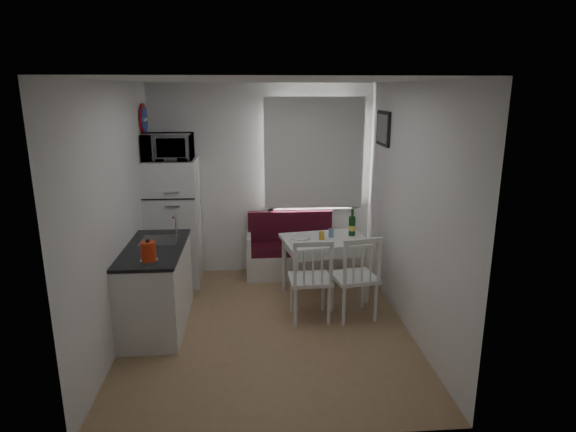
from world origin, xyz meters
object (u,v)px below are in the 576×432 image
object	(u,v)px
chair_left	(311,271)
microwave	(168,147)
kettle	(148,251)
kitchen_counter	(157,286)
chair_right	(357,269)
wine_bottle	(352,222)
fridge	(174,222)
bench	(291,255)
dining_table	(325,245)

from	to	relation	value
chair_left	microwave	size ratio (longest dim) A/B	0.86
kettle	chair_left	bearing A→B (deg)	14.27
microwave	kettle	size ratio (longest dim) A/B	2.64
kitchen_counter	kettle	distance (m)	0.74
microwave	chair_right	bearing A→B (deg)	-30.31
chair_left	kettle	size ratio (longest dim) A/B	2.28
microwave	wine_bottle	bearing A→B (deg)	-12.26
chair_left	wine_bottle	world-z (taller)	wine_bottle
kitchen_counter	fridge	bearing A→B (deg)	89.10
kitchen_counter	chair_left	size ratio (longest dim) A/B	2.54
kitchen_counter	kettle	world-z (taller)	kitchen_counter
kitchen_counter	wine_bottle	size ratio (longest dim) A/B	3.91
kitchen_counter	kettle	bearing A→B (deg)	-84.13
chair_left	kitchen_counter	bearing A→B (deg)	176.23
bench	chair_left	xyz separation A→B (m)	(0.11, -1.42, 0.31)
dining_table	bench	bearing A→B (deg)	106.29
fridge	bench	bearing A→B (deg)	3.99
chair_left	microwave	world-z (taller)	microwave
bench	dining_table	bearing A→B (deg)	-64.65
bench	fridge	size ratio (longest dim) A/B	0.74
kettle	wine_bottle	world-z (taller)	kettle
chair_left	wine_bottle	distance (m)	1.03
dining_table	chair_left	size ratio (longest dim) A/B	2.13
kitchen_counter	microwave	distance (m)	1.81
bench	kettle	xyz separation A→B (m)	(-1.53, -1.83, 0.72)
kitchen_counter	fridge	world-z (taller)	fridge
dining_table	fridge	distance (m)	2.02
kettle	kitchen_counter	bearing A→B (deg)	95.87
wine_bottle	microwave	bearing A→B (deg)	167.74
microwave	wine_bottle	world-z (taller)	microwave
kitchen_counter	chair_left	bearing A→B (deg)	-2.28
fridge	kettle	world-z (taller)	fridge
kettle	chair_right	bearing A→B (deg)	10.97
bench	chair_right	world-z (taller)	chair_right
dining_table	wine_bottle	xyz separation A→B (m)	(0.35, 0.10, 0.25)
chair_right	dining_table	bearing A→B (deg)	99.77
chair_left	fridge	bearing A→B (deg)	140.21
chair_left	microwave	distance (m)	2.42
bench	wine_bottle	size ratio (longest dim) A/B	3.63
bench	chair_left	world-z (taller)	chair_left
fridge	kettle	distance (m)	1.74
dining_table	chair_right	bearing A→B (deg)	-78.64
chair_left	fridge	xyz separation A→B (m)	(-1.66, 1.31, 0.23)
chair_right	wine_bottle	world-z (taller)	wine_bottle
chair_right	fridge	xyz separation A→B (m)	(-2.16, 1.31, 0.22)
chair_left	wine_bottle	xyz separation A→B (m)	(0.60, 0.77, 0.33)
chair_left	microwave	xyz separation A→B (m)	(-1.66, 1.26, 1.22)
kitchen_counter	chair_left	distance (m)	1.69
kitchen_counter	chair_left	xyz separation A→B (m)	(1.68, -0.07, 0.14)
chair_left	bench	bearing A→B (deg)	92.75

